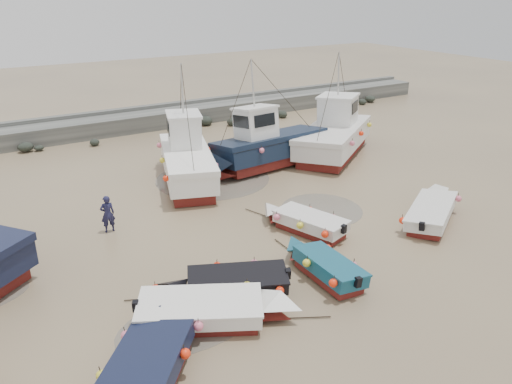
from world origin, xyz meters
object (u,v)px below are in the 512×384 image
cabin_boat_3 (337,133)px  person (110,231)px  dinghy_1 (147,369)px  dinghy_6 (304,219)px  dinghy_4 (227,280)px  dinghy_5 (212,308)px  cabin_boat_2 (264,146)px  dinghy_3 (434,209)px  dinghy_2 (322,262)px  cabin_boat_1 (186,156)px

cabin_boat_3 → person: cabin_boat_3 is taller
dinghy_1 → dinghy_6: size_ratio=1.06×
dinghy_4 → dinghy_6: 5.76m
dinghy_5 → cabin_boat_2: cabin_boat_2 is taller
dinghy_3 → dinghy_4: size_ratio=1.10×
cabin_boat_2 → dinghy_4: bearing=137.5°
cabin_boat_2 → cabin_boat_3: (5.49, 0.04, -0.01)m
dinghy_2 → cabin_boat_1: (-0.24, 11.74, 0.77)m
dinghy_5 → cabin_boat_1: 12.95m
dinghy_1 → dinghy_4: 4.67m
cabin_boat_3 → person: bearing=-112.1°
dinghy_4 → cabin_boat_1: 11.52m
dinghy_4 → dinghy_5: same height
dinghy_1 → dinghy_5: (2.69, 1.54, 0.00)m
dinghy_3 → cabin_boat_3: cabin_boat_3 is taller
cabin_boat_1 → cabin_boat_2: (4.62, -0.60, 0.01)m
dinghy_6 → person: (-7.29, 4.31, -0.56)m
dinghy_4 → cabin_boat_2: bearing=-13.6°
dinghy_6 → person: 8.49m
dinghy_3 → dinghy_6: bearing=-141.0°
person → dinghy_3: bearing=156.1°
dinghy_1 → dinghy_3: size_ratio=0.94×
dinghy_3 → cabin_boat_2: cabin_boat_2 is taller
dinghy_2 → dinghy_1: bearing=-164.6°
dinghy_6 → dinghy_1: bearing=-168.2°
dinghy_2 → person: size_ratio=3.07×
dinghy_1 → cabin_boat_3: cabin_boat_3 is taller
dinghy_6 → cabin_boat_1: cabin_boat_1 is taller
dinghy_2 → cabin_boat_3: 14.92m
dinghy_5 → dinghy_6: 7.30m
cabin_boat_1 → cabin_boat_2: 4.66m
dinghy_5 → cabin_boat_3: 18.61m
dinghy_3 → cabin_boat_1: (-7.61, 10.55, 0.80)m
dinghy_5 → person: (-1.02, 8.04, -0.54)m
dinghy_2 → cabin_boat_3: bearing=49.2°
dinghy_6 → cabin_boat_2: bearing=51.7°
dinghy_3 → dinghy_6: same height
cabin_boat_2 → cabin_boat_3: bearing=-94.8°
dinghy_2 → dinghy_5: same height
dinghy_3 → dinghy_5: same height
dinghy_1 → dinghy_4: size_ratio=1.04×
dinghy_3 → dinghy_2: bearing=-111.5°
dinghy_1 → dinghy_6: same height
cabin_boat_3 → person: 16.02m
dinghy_5 → cabin_boat_1: bearing=-172.4°
dinghy_4 → dinghy_2: bearing=-78.0°
dinghy_5 → cabin_boat_3: cabin_boat_3 is taller
dinghy_3 → cabin_boat_3: bearing=135.3°
dinghy_5 → cabin_boat_2: bearing=169.6°
dinghy_2 → dinghy_5: size_ratio=0.88×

